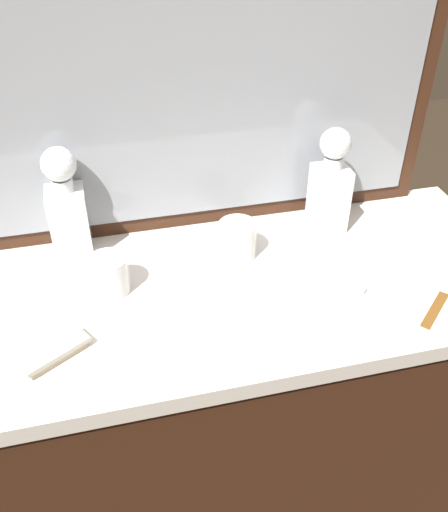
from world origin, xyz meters
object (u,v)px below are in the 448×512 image
at_px(crystal_tumbler_center, 110,276).
at_px(crystal_decanter_far_left, 68,213).
at_px(crystal_decanter_rear, 330,190).
at_px(silver_brush_center, 54,352).
at_px(tortoiseshell_comb, 435,310).
at_px(crystal_tumbler_right, 237,241).
at_px(porcelain_dish, 351,287).

bearing_deg(crystal_tumbler_center, crystal_decanter_far_left, 113.91).
xyz_separation_m(crystal_decanter_rear, silver_brush_center, (-0.66, -0.29, -0.09)).
bearing_deg(crystal_decanter_rear, crystal_tumbler_center, -167.29).
relative_size(crystal_decanter_far_left, tortoiseshell_comb, 2.54).
bearing_deg(crystal_decanter_far_left, crystal_tumbler_center, -66.09).
xyz_separation_m(crystal_decanter_far_left, tortoiseshell_comb, (0.71, -0.39, -0.10)).
height_order(silver_brush_center, tortoiseshell_comb, silver_brush_center).
distance_m(crystal_decanter_rear, crystal_tumbler_right, 0.26).
height_order(crystal_decanter_far_left, crystal_decanter_rear, crystal_decanter_far_left).
height_order(crystal_tumbler_right, porcelain_dish, crystal_tumbler_right).
height_order(silver_brush_center, porcelain_dish, silver_brush_center).
relative_size(crystal_tumbler_center, crystal_tumbler_right, 0.97).
bearing_deg(crystal_decanter_far_left, porcelain_dish, -26.11).
bearing_deg(crystal_tumbler_center, crystal_decanter_rear, 12.71).
bearing_deg(crystal_decanter_far_left, crystal_tumbler_right, -15.62).
relative_size(crystal_decanter_far_left, crystal_tumbler_center, 3.15).
distance_m(crystal_tumbler_center, silver_brush_center, 0.21).
distance_m(crystal_decanter_rear, tortoiseshell_comb, 0.38).
distance_m(crystal_decanter_far_left, crystal_tumbler_center, 0.19).
bearing_deg(crystal_decanter_far_left, crystal_decanter_rear, -3.72).
height_order(crystal_decanter_rear, crystal_tumbler_right, crystal_decanter_rear).
height_order(crystal_decanter_rear, crystal_tumbler_center, crystal_decanter_rear).
bearing_deg(crystal_decanter_rear, crystal_tumbler_right, -165.59).
xyz_separation_m(crystal_decanter_far_left, crystal_decanter_rear, (0.61, -0.04, -0.00)).
bearing_deg(tortoiseshell_comb, crystal_tumbler_right, 140.73).
distance_m(crystal_tumbler_center, crystal_tumbler_right, 0.30).
bearing_deg(porcelain_dish, crystal_tumbler_center, 166.59).
height_order(crystal_tumbler_center, silver_brush_center, crystal_tumbler_center).
distance_m(crystal_decanter_rear, porcelain_dish, 0.26).
bearing_deg(crystal_decanter_far_left, silver_brush_center, -98.12).
height_order(crystal_tumbler_right, tortoiseshell_comb, crystal_tumbler_right).
xyz_separation_m(crystal_decanter_far_left, silver_brush_center, (-0.05, -0.33, -0.09)).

